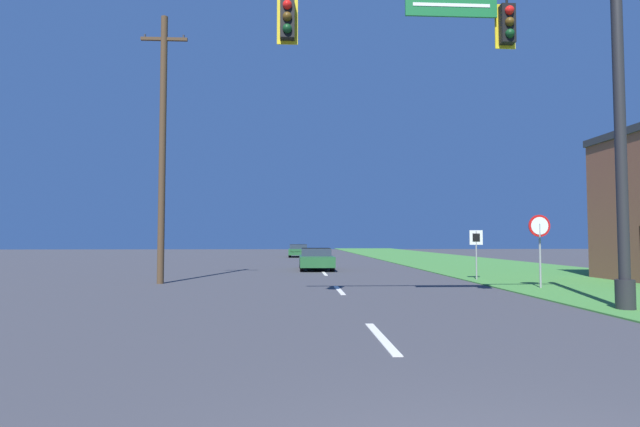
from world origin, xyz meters
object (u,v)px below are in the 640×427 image
route_sign_post (476,243)px  signal_mast (531,92)px  utility_pole_near (163,144)px  stop_sign (540,234)px  far_car (298,251)px  car_ahead (316,259)px

route_sign_post → signal_mast: bearing=-102.0°
route_sign_post → utility_pole_near: (-12.68, -0.88, 3.86)m
stop_sign → far_car: bearing=104.7°
stop_sign → utility_pole_near: size_ratio=0.24×
far_car → route_sign_post: size_ratio=2.18×
car_ahead → stop_sign: stop_sign is taller
signal_mast → route_sign_post: (1.86, 8.78, -3.73)m
utility_pole_near → car_ahead: bearing=52.5°
route_sign_post → stop_sign: bearing=-75.8°
far_car → utility_pole_near: utility_pole_near is taller
car_ahead → route_sign_post: size_ratio=2.18×
signal_mast → utility_pole_near: bearing=143.9°
utility_pole_near → route_sign_post: bearing=4.0°
far_car → stop_sign: size_ratio=1.77×
stop_sign → car_ahead: bearing=123.4°
stop_sign → route_sign_post: size_ratio=1.23×
stop_sign → utility_pole_near: bearing=168.8°
signal_mast → car_ahead: size_ratio=2.15×
car_ahead → stop_sign: size_ratio=1.77×
stop_sign → utility_pole_near: 14.29m
signal_mast → car_ahead: 17.40m
stop_sign → utility_pole_near: utility_pole_near is taller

